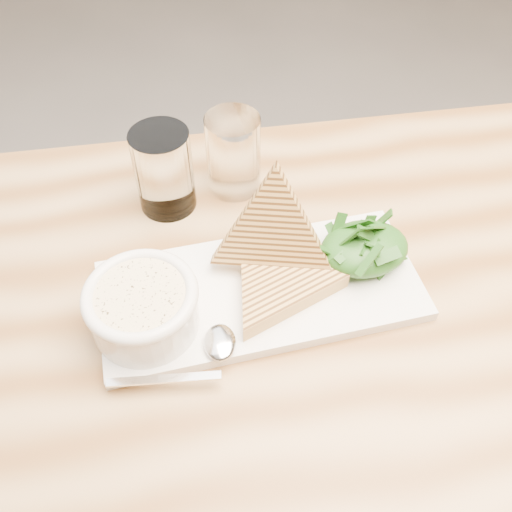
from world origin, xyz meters
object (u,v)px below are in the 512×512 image
object	(u,v)px
table_top	(243,328)
glass_far	(233,154)
soup_bowl	(144,311)
glass_near	(164,171)
platter	(260,290)

from	to	relation	value
table_top	glass_far	size ratio (longest dim) A/B	9.43
glass_far	soup_bowl	bearing A→B (deg)	-126.45
glass_far	glass_near	bearing A→B (deg)	-173.23
soup_bowl	glass_near	size ratio (longest dim) A/B	1.01
soup_bowl	glass_far	xyz separation A→B (m)	(0.16, 0.22, 0.02)
platter	glass_far	size ratio (longest dim) A/B	3.36
table_top	glass_near	xyz separation A→B (m)	(-0.05, 0.22, 0.08)
platter	glass_near	world-z (taller)	glass_near
platter	glass_far	world-z (taller)	glass_far
soup_bowl	glass_far	distance (m)	0.27
platter	glass_near	size ratio (longest dim) A/B	3.23
platter	glass_near	bearing A→B (deg)	112.83
glass_near	table_top	bearing A→B (deg)	-77.36
soup_bowl	table_top	bearing A→B (deg)	-7.40
platter	soup_bowl	xyz separation A→B (m)	(-0.14, -0.01, 0.03)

